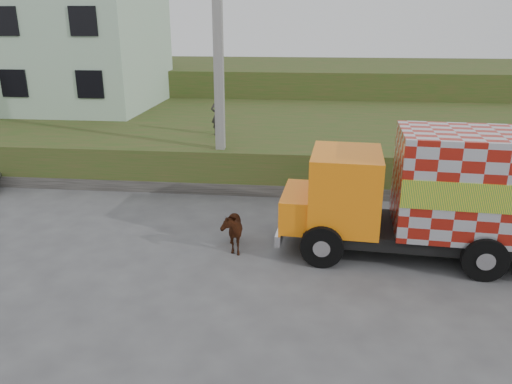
# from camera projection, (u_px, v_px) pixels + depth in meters

# --- Properties ---
(ground) EXTENTS (120.00, 120.00, 0.00)m
(ground) POSITION_uv_depth(u_px,v_px,m) (229.00, 245.00, 13.47)
(ground) COLOR #474749
(ground) RESTS_ON ground
(embankment) EXTENTS (40.00, 12.00, 1.50)m
(embankment) POSITION_uv_depth(u_px,v_px,m) (264.00, 136.00, 22.62)
(embankment) COLOR #2E4F1A
(embankment) RESTS_ON ground
(embankment_far) EXTENTS (40.00, 12.00, 3.00)m
(embankment_far) POSITION_uv_depth(u_px,v_px,m) (280.00, 86.00, 33.64)
(embankment_far) COLOR #2E4F1A
(embankment_far) RESTS_ON ground
(retaining_strip) EXTENTS (16.00, 0.50, 0.40)m
(retaining_strip) POSITION_uv_depth(u_px,v_px,m) (192.00, 187.00, 17.55)
(retaining_strip) COLOR #595651
(retaining_strip) RESTS_ON ground
(building) EXTENTS (10.00, 8.00, 6.00)m
(building) POSITION_uv_depth(u_px,v_px,m) (54.00, 46.00, 25.33)
(building) COLOR #A5C1A9
(building) RESTS_ON embankment
(utility_pole) EXTENTS (1.20, 0.30, 8.00)m
(utility_pole) POSITION_uv_depth(u_px,v_px,m) (219.00, 73.00, 16.56)
(utility_pole) COLOR gray
(utility_pole) RESTS_ON ground
(cargo_truck) EXTENTS (7.46, 3.00, 3.26)m
(cargo_truck) POSITION_uv_depth(u_px,v_px,m) (446.00, 194.00, 12.33)
(cargo_truck) COLOR black
(cargo_truck) RESTS_ON ground
(cow) EXTENTS (0.93, 1.47, 1.15)m
(cow) POSITION_uv_depth(u_px,v_px,m) (230.00, 229.00, 13.09)
(cow) COLOR black
(cow) RESTS_ON ground
(pedestrian) EXTENTS (0.66, 0.54, 1.55)m
(pedestrian) POSITION_uv_depth(u_px,v_px,m) (218.00, 115.00, 19.23)
(pedestrian) COLOR #2C2A27
(pedestrian) RESTS_ON embankment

